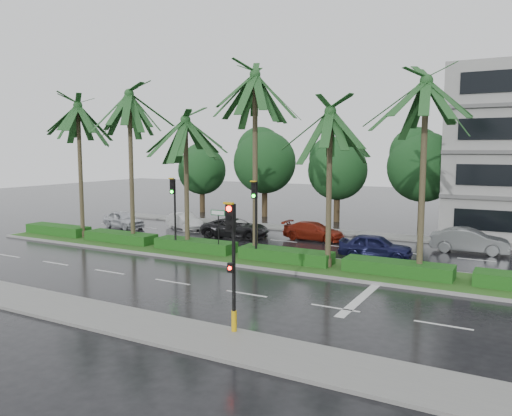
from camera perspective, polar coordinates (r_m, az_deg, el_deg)
The scene contains 18 objects.
ground at distance 27.84m, azimuth -3.12°, elevation -6.09°, with size 120.00×120.00×0.00m, color black.
near_sidewalk at distance 20.21m, azimuth -18.90°, elevation -11.21°, with size 40.00×2.40×0.12m, color slate.
far_sidewalk at distance 38.35m, azimuth 6.41°, elevation -2.50°, with size 40.00×2.00×0.12m, color slate.
median at distance 28.66m, azimuth -2.06°, elevation -5.55°, with size 36.00×4.00×0.15m.
hedge at distance 28.58m, azimuth -2.06°, elevation -4.83°, with size 35.20×1.40×0.60m.
lane_markings at distance 26.02m, azimuth 2.10°, elevation -6.98°, with size 34.00×13.06×0.01m.
palm_row at distance 28.77m, azimuth -4.29°, elevation 11.06°, with size 26.30×4.20×10.86m.
signal_near at distance 16.42m, azimuth -2.73°, elevation -6.15°, with size 0.34×0.45×4.36m.
signal_median_left at distance 29.87m, azimuth -9.38°, elevation 0.54°, with size 0.34×0.42×4.36m.
signal_median_right at distance 26.84m, azimuth -0.10°, elevation -0.06°, with size 0.34×0.42×4.36m.
street_sign at distance 28.38m, azimuth -4.35°, elevation -1.49°, with size 0.95×0.09×2.60m.
bg_trees at distance 43.21m, azimuth 8.96°, elevation 4.89°, with size 32.67×5.72×8.26m.
car_silver at distance 40.71m, azimuth -14.91°, elevation -1.27°, with size 3.98×1.60×1.35m, color silver.
car_white at distance 39.28m, azimuth -8.20°, elevation -1.48°, with size 3.78×1.32×1.25m, color #BCBCBC.
car_darkgrey at distance 35.16m, azimuth -2.33°, elevation -2.30°, with size 4.80×2.21×1.33m, color black.
car_red at distance 34.35m, azimuth 6.61°, elevation -2.63°, with size 4.26×1.73×1.24m, color maroon.
car_blue at distance 29.15m, azimuth 13.49°, elevation -4.28°, with size 4.10×1.65×1.40m, color #151841.
car_grey at distance 32.57m, azimuth 23.21°, elevation -3.44°, with size 4.42×1.54×1.46m, color #575A5C.
Camera 1 is at (14.39, -23.03, 6.14)m, focal length 35.00 mm.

